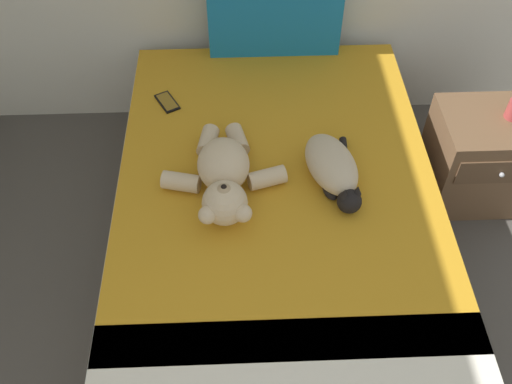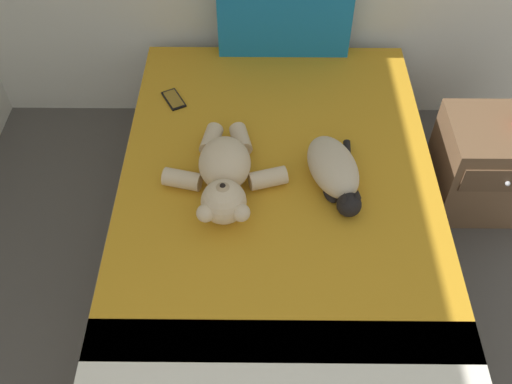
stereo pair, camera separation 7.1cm
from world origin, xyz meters
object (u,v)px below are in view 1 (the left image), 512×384
object	(u,v)px
cell_phone	(167,102)
nightstand	(480,157)
patterned_cushion	(275,10)
cat	(333,168)
bed	(275,216)
teddy_bear	(224,176)

from	to	relation	value
cell_phone	nightstand	size ratio (longest dim) A/B	0.33
patterned_cushion	cat	xyz separation A→B (m)	(0.19, -0.93, -0.17)
bed	cell_phone	world-z (taller)	cell_phone
patterned_cushion	cell_phone	world-z (taller)	patterned_cushion
cell_phone	teddy_bear	bearing A→B (deg)	-64.19
bed	cat	bearing A→B (deg)	-4.77
bed	cat	world-z (taller)	cat
cat	nightstand	bearing A→B (deg)	23.59
cat	nightstand	size ratio (longest dim) A/B	0.88
bed	cell_phone	size ratio (longest dim) A/B	11.93
teddy_bear	cell_phone	world-z (taller)	teddy_bear
teddy_bear	nightstand	xyz separation A→B (m)	(1.27, 0.40, -0.34)
patterned_cushion	nightstand	size ratio (longest dim) A/B	1.33
cell_phone	nightstand	world-z (taller)	cell_phone
teddy_bear	nightstand	world-z (taller)	teddy_bear
cell_phone	patterned_cushion	bearing A→B (deg)	37.01
nightstand	teddy_bear	bearing A→B (deg)	-162.61
teddy_bear	cell_phone	size ratio (longest dim) A/B	3.55
cat	nightstand	distance (m)	0.96
patterned_cushion	cat	world-z (taller)	patterned_cushion
patterned_cushion	teddy_bear	xyz separation A→B (m)	(-0.26, -0.97, -0.15)
cell_phone	nightstand	xyz separation A→B (m)	(1.55, -0.17, -0.27)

